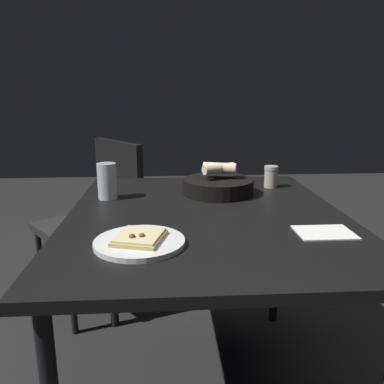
# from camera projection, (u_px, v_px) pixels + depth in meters

# --- Properties ---
(dining_table) EXTENTS (0.91, 1.10, 0.73)m
(dining_table) POSITION_uv_depth(u_px,v_px,m) (206.00, 230.00, 1.32)
(dining_table) COLOR black
(dining_table) RESTS_ON ground
(pizza_plate) EXTENTS (0.24, 0.24, 0.04)m
(pizza_plate) POSITION_uv_depth(u_px,v_px,m) (139.00, 241.00, 1.02)
(pizza_plate) COLOR white
(pizza_plate) RESTS_ON dining_table
(bread_basket) EXTENTS (0.28, 0.28, 0.12)m
(bread_basket) POSITION_uv_depth(u_px,v_px,m) (218.00, 185.00, 1.54)
(bread_basket) COLOR black
(bread_basket) RESTS_ON dining_table
(beer_glass) EXTENTS (0.07, 0.07, 0.14)m
(beer_glass) POSITION_uv_depth(u_px,v_px,m) (107.00, 183.00, 1.46)
(beer_glass) COLOR silver
(beer_glass) RESTS_ON dining_table
(pepper_shaker) EXTENTS (0.06, 0.06, 0.09)m
(pepper_shaker) POSITION_uv_depth(u_px,v_px,m) (271.00, 178.00, 1.64)
(pepper_shaker) COLOR #BFB299
(pepper_shaker) RESTS_ON dining_table
(napkin) EXTENTS (0.16, 0.12, 0.00)m
(napkin) POSITION_uv_depth(u_px,v_px,m) (324.00, 232.00, 1.11)
(napkin) COLOR white
(napkin) RESTS_ON dining_table
(chair_near) EXTENTS (0.62, 0.62, 0.87)m
(chair_near) POSITION_uv_depth(u_px,v_px,m) (100.00, 212.00, 2.06)
(chair_near) COLOR #252525
(chair_near) RESTS_ON ground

